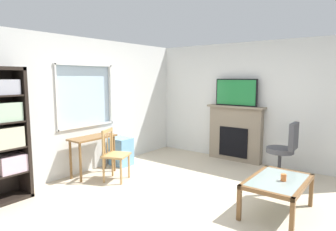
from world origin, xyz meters
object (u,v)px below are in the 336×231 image
wooden_chair (114,154)px  sippy_cup (284,177)px  tv (236,92)px  coffee_table (278,184)px  desk_under_window (93,144)px  fireplace (235,133)px  plastic_drawer_unit (121,151)px  office_chair (285,147)px

wooden_chair → sippy_cup: bearing=-80.8°
tv → coffee_table: 2.70m
desk_under_window → sippy_cup: desk_under_window is taller
fireplace → coffee_table: 2.49m
plastic_drawer_unit → fireplace: size_ratio=0.45×
office_chair → tv: bearing=69.5°
fireplace → coffee_table: size_ratio=1.21×
plastic_drawer_unit → tv: 2.70m
desk_under_window → coffee_table: desk_under_window is taller
desk_under_window → wooden_chair: size_ratio=0.96×
desk_under_window → tv: (2.46, -1.66, 0.90)m
tv → fireplace: bearing=0.0°
wooden_chair → plastic_drawer_unit: size_ratio=1.61×
wooden_chair → tv: bearing=-25.4°
plastic_drawer_unit → sippy_cup: bearing=-94.5°
wooden_chair → office_chair: size_ratio=0.90×
desk_under_window → wooden_chair: (0.05, -0.52, -0.11)m
fireplace → tv: bearing=180.0°
wooden_chair → office_chair: bearing=-49.4°
office_chair → sippy_cup: bearing=-165.0°
desk_under_window → office_chair: office_chair is taller
desk_under_window → wooden_chair: bearing=-84.5°
sippy_cup → fireplace: bearing=38.4°
desk_under_window → coffee_table: size_ratio=0.83×
plastic_drawer_unit → fireplace: bearing=-44.6°
desk_under_window → sippy_cup: bearing=-81.4°
fireplace → office_chair: size_ratio=1.26×
desk_under_window → office_chair: 3.47m
office_chair → coffee_table: bearing=-167.4°
fireplace → sippy_cup: bearing=-141.6°
wooden_chair → tv: size_ratio=0.99×
fireplace → plastic_drawer_unit: bearing=135.4°
coffee_table → fireplace: bearing=37.2°
tv → office_chair: 1.55m
wooden_chair → tv: tv is taller
plastic_drawer_unit → coffee_table: bearing=-94.4°
desk_under_window → fireplace: (2.48, -1.66, 0.02)m
desk_under_window → coffee_table: bearing=-81.0°
wooden_chair → fireplace: bearing=-25.2°
wooden_chair → sippy_cup: (0.44, -2.72, 0.04)m
fireplace → sippy_cup: size_ratio=13.97×
plastic_drawer_unit → office_chair: 3.16m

